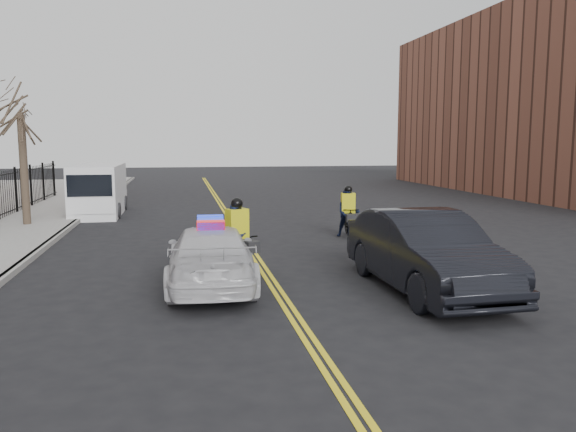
% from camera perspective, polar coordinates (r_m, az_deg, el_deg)
% --- Properties ---
extents(ground, '(120.00, 120.00, 0.00)m').
position_cam_1_polar(ground, '(12.55, -1.46, -7.06)').
color(ground, black).
rests_on(ground, ground).
extents(center_line_left, '(0.10, 60.00, 0.01)m').
position_cam_1_polar(center_line_left, '(20.32, -5.37, -1.43)').
color(center_line_left, yellow).
rests_on(center_line_left, ground).
extents(center_line_right, '(0.10, 60.00, 0.01)m').
position_cam_1_polar(center_line_right, '(20.34, -4.92, -1.42)').
color(center_line_right, yellow).
rests_on(center_line_right, ground).
extents(sidewalk, '(3.00, 60.00, 0.15)m').
position_cam_1_polar(sidewalk, '(20.97, -26.00, -1.70)').
color(sidewalk, gray).
rests_on(sidewalk, ground).
extents(curb, '(0.20, 60.00, 0.15)m').
position_cam_1_polar(curb, '(20.62, -21.98, -1.62)').
color(curb, gray).
rests_on(curb, ground).
extents(street_tree, '(3.20, 3.20, 4.80)m').
position_cam_1_polar(street_tree, '(22.70, -25.44, 7.76)').
color(street_tree, '#3A2D22').
rests_on(street_tree, sidewalk).
extents(police_cruiser, '(2.06, 4.70, 1.50)m').
position_cam_1_polar(police_cruiser, '(12.47, -7.82, -4.03)').
color(police_cruiser, silver).
rests_on(police_cruiser, ground).
extents(dark_sedan, '(1.94, 5.21, 1.70)m').
position_cam_1_polar(dark_sedan, '(12.27, 13.76, -3.54)').
color(dark_sedan, black).
rests_on(dark_sedan, ground).
extents(cargo_van, '(2.05, 5.20, 2.17)m').
position_cam_1_polar(cargo_van, '(25.74, -18.69, 2.46)').
color(cargo_van, white).
rests_on(cargo_van, ground).
extents(cyclist_near, '(1.33, 1.99, 1.85)m').
position_cam_1_polar(cyclist_near, '(13.55, -5.15, -3.21)').
color(cyclist_near, black).
rests_on(cyclist_near, ground).
extents(cyclist_far, '(0.84, 1.75, 1.72)m').
position_cam_1_polar(cyclist_far, '(18.88, 6.11, -0.06)').
color(cyclist_far, black).
rests_on(cyclist_far, ground).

